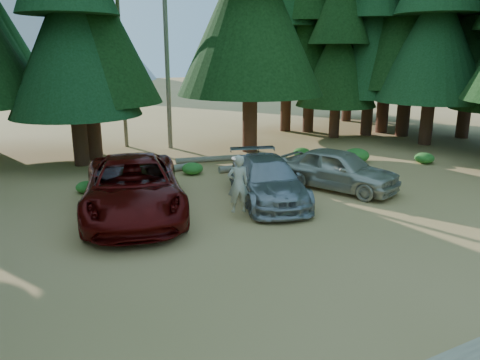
{
  "coord_description": "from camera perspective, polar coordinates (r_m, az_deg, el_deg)",
  "views": [
    {
      "loc": [
        -7.53,
        -9.33,
        5.09
      ],
      "look_at": [
        -1.04,
        2.94,
        1.25
      ],
      "focal_mm": 35.0,
      "sensor_mm": 36.0,
      "label": 1
    }
  ],
  "objects": [
    {
      "name": "mountain_peak",
      "position": [
        97.98,
        -26.36,
        18.43
      ],
      "size": [
        48.0,
        50.0,
        28.0
      ],
      "color": "#9B9EA3",
      "rests_on": "ground"
    },
    {
      "name": "silver_minivan_center",
      "position": [
        16.36,
        3.36,
        0.04
      ],
      "size": [
        3.47,
        5.52,
        1.49
      ],
      "primitive_type": "imported",
      "rotation": [
        0.0,
        0.0,
        -0.29
      ],
      "color": "#9B9DA2",
      "rests_on": "ground"
    },
    {
      "name": "snag_back",
      "position": [
        26.11,
        -14.34,
        14.82
      ],
      "size": [
        0.2,
        0.2,
        10.0
      ],
      "primitive_type": "cylinder",
      "color": "gray",
      "rests_on": "ground"
    },
    {
      "name": "shrub_center_right",
      "position": [
        20.03,
        -5.82,
        1.41
      ],
      "size": [
        0.91,
        0.91,
        0.5
      ],
      "primitive_type": "ellipsoid",
      "color": "#27691F",
      "rests_on": "ground"
    },
    {
      "name": "silver_minivan_right",
      "position": [
        18.04,
        11.93,
        1.3
      ],
      "size": [
        3.46,
        4.92,
        1.55
      ],
      "primitive_type": "imported",
      "rotation": [
        0.0,
        0.0,
        0.4
      ],
      "color": "#BDB8A8",
      "rests_on": "ground"
    },
    {
      "name": "shrub_right",
      "position": [
        23.38,
        7.53,
        3.35
      ],
      "size": [
        0.85,
        0.85,
        0.47
      ],
      "primitive_type": "ellipsoid",
      "color": "#27691F",
      "rests_on": "ground"
    },
    {
      "name": "shrub_edge_east",
      "position": [
        23.54,
        21.56,
        2.51
      ],
      "size": [
        0.9,
        0.9,
        0.49
      ],
      "primitive_type": "ellipsoid",
      "color": "#27691F",
      "rests_on": "ground"
    },
    {
      "name": "ground",
      "position": [
        13.03,
        10.24,
        -7.79
      ],
      "size": [
        160.0,
        160.0,
        0.0
      ],
      "primitive_type": "plane",
      "color": "#AE8849",
      "rests_on": "ground"
    },
    {
      "name": "red_pickup",
      "position": [
        15.27,
        -12.89,
        -0.83
      ],
      "size": [
        4.55,
        7.07,
        1.81
      ],
      "primitive_type": "imported",
      "rotation": [
        0.0,
        0.0,
        -0.25
      ],
      "color": "#560807",
      "rests_on": "ground"
    },
    {
      "name": "log_right",
      "position": [
        20.98,
        3.5,
        1.82
      ],
      "size": [
        4.68,
        0.81,
        0.3
      ],
      "primitive_type": "cylinder",
      "rotation": [
        0.0,
        1.57,
        -0.11
      ],
      "color": "gray",
      "rests_on": "ground"
    },
    {
      "name": "shrub_center_left",
      "position": [
        20.03,
        -12.43,
        1.13
      ],
      "size": [
        0.92,
        0.92,
        0.51
      ],
      "primitive_type": "ellipsoid",
      "color": "#27691F",
      "rests_on": "ground"
    },
    {
      "name": "shrub_far_left",
      "position": [
        17.94,
        -15.35,
        -0.71
      ],
      "size": [
        0.95,
        0.95,
        0.52
      ],
      "primitive_type": "ellipsoid",
      "color": "#27691F",
      "rests_on": "ground"
    },
    {
      "name": "snag_front",
      "position": [
        25.26,
        -9.03,
        17.36
      ],
      "size": [
        0.24,
        0.24,
        12.0
      ],
      "primitive_type": "cylinder",
      "color": "gray",
      "rests_on": "ground"
    },
    {
      "name": "shrub_far_right",
      "position": [
        22.77,
        14.01,
        2.93
      ],
      "size": [
        1.19,
        1.19,
        0.65
      ],
      "primitive_type": "ellipsoid",
      "color": "#27691F",
      "rests_on": "ground"
    },
    {
      "name": "log_mid",
      "position": [
        22.27,
        -3.79,
        2.57
      ],
      "size": [
        3.17,
        0.91,
        0.26
      ],
      "primitive_type": "cylinder",
      "rotation": [
        0.0,
        1.57,
        -0.21
      ],
      "color": "gray",
      "rests_on": "ground"
    },
    {
      "name": "forest_belt_north",
      "position": [
        25.97,
        -10.5,
        3.91
      ],
      "size": [
        36.0,
        7.0,
        22.0
      ],
      "primitive_type": null,
      "color": "black",
      "rests_on": "ground"
    },
    {
      "name": "log_left",
      "position": [
        20.1,
        -10.72,
        0.96
      ],
      "size": [
        4.14,
        0.93,
        0.3
      ],
      "primitive_type": "cylinder",
      "rotation": [
        0.0,
        1.57,
        0.15
      ],
      "color": "gray",
      "rests_on": "ground"
    },
    {
      "name": "shrub_left",
      "position": [
        18.26,
        -18.21,
        -0.82
      ],
      "size": [
        0.77,
        0.77,
        0.43
      ],
      "primitive_type": "ellipsoid",
      "color": "#27691F",
      "rests_on": "ground"
    },
    {
      "name": "frisbee_player",
      "position": [
        14.47,
        -0.23,
        -0.44
      ],
      "size": [
        0.75,
        0.58,
        1.83
      ],
      "rotation": [
        0.0,
        0.0,
        2.91
      ],
      "color": "beige",
      "rests_on": "ground"
    }
  ]
}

